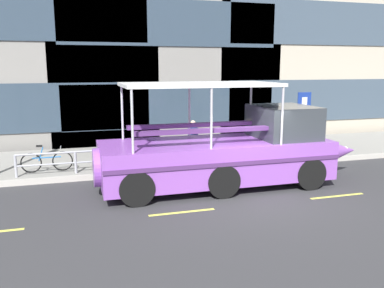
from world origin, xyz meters
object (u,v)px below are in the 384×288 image
at_px(duck_tour_boat, 231,152).
at_px(pedestrian_near_bow, 259,134).
at_px(pedestrian_mid_left, 193,135).
at_px(parking_sign, 303,113).
at_px(leaned_bicycle, 47,161).

relative_size(duck_tour_boat, pedestrian_near_bow, 6.03).
bearing_deg(duck_tour_boat, pedestrian_mid_left, 94.57).
relative_size(parking_sign, pedestrian_near_bow, 1.72).
height_order(leaned_bicycle, pedestrian_near_bow, pedestrian_near_bow).
bearing_deg(duck_tour_boat, pedestrian_near_bow, 50.61).
distance_m(pedestrian_near_bow, pedestrian_mid_left, 2.70).
xyz_separation_m(leaned_bicycle, duck_tour_boat, (5.78, -2.72, 0.54)).
distance_m(leaned_bicycle, duck_tour_boat, 6.41).
bearing_deg(parking_sign, leaned_bicycle, 179.91).
bearing_deg(pedestrian_mid_left, leaned_bicycle, -173.40).
relative_size(parking_sign, pedestrian_mid_left, 1.70).
bearing_deg(parking_sign, duck_tour_boat, -147.72).
relative_size(leaned_bicycle, duck_tour_boat, 0.19).
bearing_deg(parking_sign, pedestrian_near_bow, 173.79).
bearing_deg(duck_tour_boat, leaned_bicycle, 154.81).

